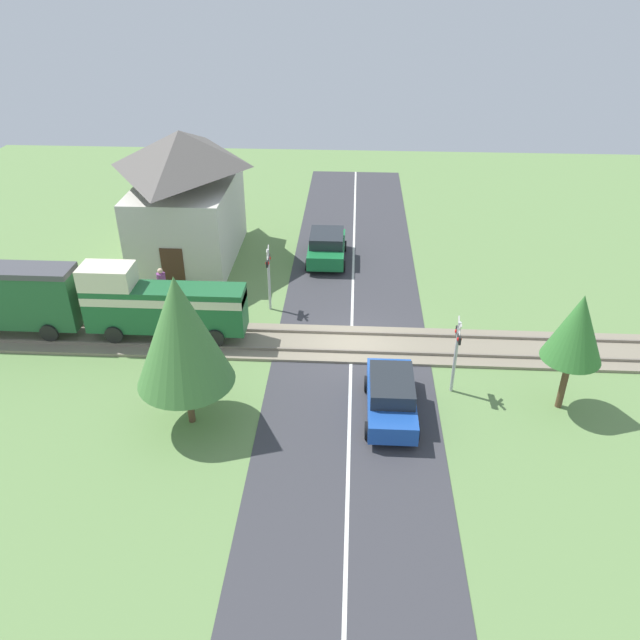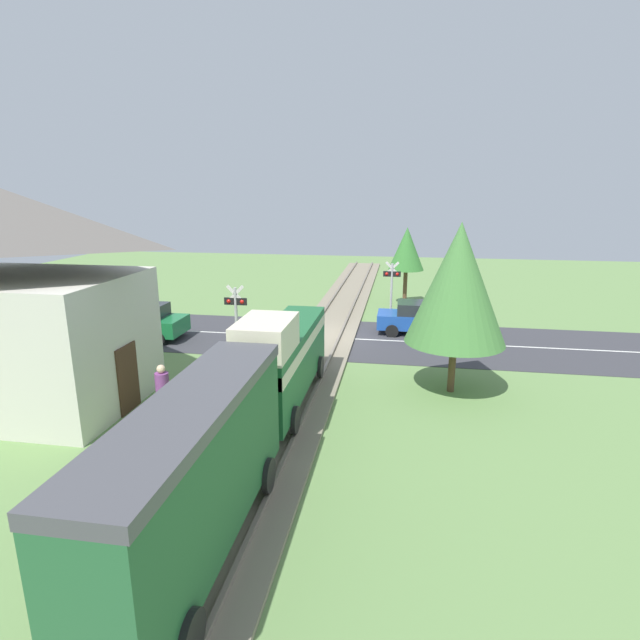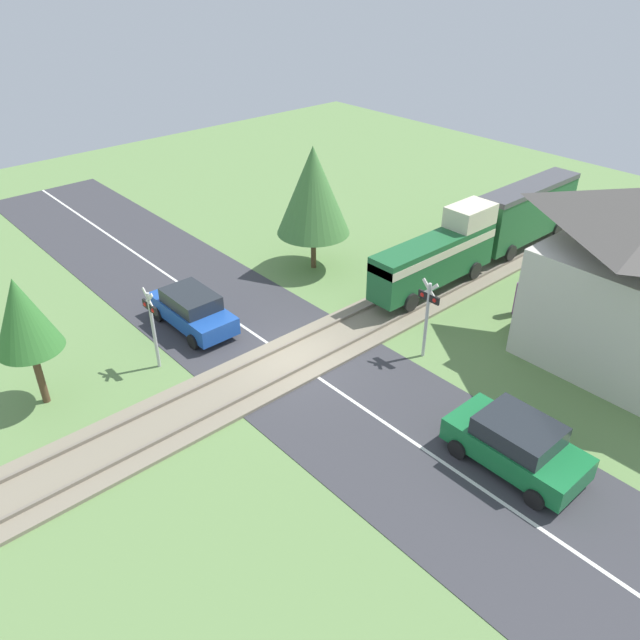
# 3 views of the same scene
# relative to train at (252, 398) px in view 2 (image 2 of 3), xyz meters

# --- Properties ---
(ground_plane) EXTENTS (60.00, 60.00, 0.00)m
(ground_plane) POSITION_rel_train_xyz_m (0.00, -11.31, -1.86)
(ground_plane) COLOR #66894C
(road_surface) EXTENTS (48.00, 6.40, 0.02)m
(road_surface) POSITION_rel_train_xyz_m (0.00, -11.31, -1.85)
(road_surface) COLOR #38383D
(road_surface) RESTS_ON ground_plane
(track_bed) EXTENTS (2.80, 48.00, 0.24)m
(track_bed) POSITION_rel_train_xyz_m (0.00, -11.31, -1.79)
(track_bed) COLOR gray
(track_bed) RESTS_ON ground_plane
(train) EXTENTS (1.58, 13.43, 3.18)m
(train) POSITION_rel_train_xyz_m (0.00, 0.00, 0.00)
(train) COLOR #1E6033
(train) RESTS_ON track_bed
(car_near_crossing) EXTENTS (4.08, 1.83, 1.53)m
(car_near_crossing) POSITION_rel_train_xyz_m (-4.40, -12.75, -1.06)
(car_near_crossing) COLOR #1E4CA8
(car_near_crossing) RESTS_ON ground_plane
(car_far_side) EXTENTS (3.95, 2.06, 1.59)m
(car_far_side) POSITION_rel_train_xyz_m (8.30, -9.87, -1.03)
(car_far_side) COLOR #197038
(car_far_side) RESTS_ON ground_plane
(crossing_signal_west_approach) EXTENTS (0.90, 0.18, 3.11)m
(crossing_signal_west_approach) POSITION_rel_train_xyz_m (-2.92, -15.10, 0.14)
(crossing_signal_west_approach) COLOR #B7B7B7
(crossing_signal_west_approach) RESTS_ON ground_plane
(crossing_signal_east_approach) EXTENTS (0.90, 0.18, 3.11)m
(crossing_signal_east_approach) POSITION_rel_train_xyz_m (2.92, -7.51, 0.14)
(crossing_signal_east_approach) COLOR #B7B7B7
(crossing_signal_east_approach) RESTS_ON ground_plane
(station_building) EXTENTS (7.78, 5.16, 6.77)m
(station_building) POSITION_rel_train_xyz_m (8.36, -2.58, 1.47)
(station_building) COLOR beige
(station_building) RESTS_ON ground_plane
(pedestrian_by_station) EXTENTS (0.41, 0.41, 1.64)m
(pedestrian_by_station) POSITION_rel_train_xyz_m (3.52, -2.35, -1.11)
(pedestrian_by_station) COLOR #7F3D84
(pedestrian_by_station) RESTS_ON ground_plane
(tree_roadside_hedge) EXTENTS (3.28, 3.28, 5.69)m
(tree_roadside_hedge) POSITION_rel_train_xyz_m (-5.21, -5.77, 1.86)
(tree_roadside_hedge) COLOR brown
(tree_roadside_hedge) RESTS_ON ground_plane
(tree_beyond_track) EXTENTS (2.06, 2.06, 4.59)m
(tree_beyond_track) POSITION_rel_train_xyz_m (-3.64, -18.89, 1.47)
(tree_beyond_track) COLOR brown
(tree_beyond_track) RESTS_ON ground_plane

